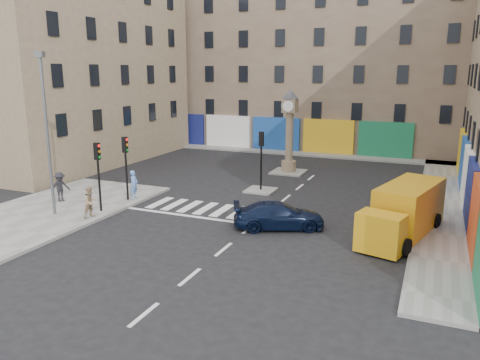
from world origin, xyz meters
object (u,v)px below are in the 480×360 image
Objects in this scene: traffic_light_left_far at (126,158)px; yellow_van at (404,211)px; traffic_light_left_near at (98,166)px; traffic_light_island at (261,151)px; clock_pillar at (290,126)px; lamp_post at (47,126)px; pedestrian_tan at (91,202)px; pedestrian_blue at (134,184)px; pedestrian_dark at (60,187)px; navy_sedan at (279,215)px.

traffic_light_left_far is 0.55× the size of yellow_van.
traffic_light_left_near reaches higher than traffic_light_island.
clock_pillar is at bearing 61.06° from traffic_light_left_far.
lamp_post reaches higher than pedestrian_tan.
pedestrian_tan is (-14.98, -3.82, -0.21)m from yellow_van.
pedestrian_blue is (-6.13, -4.98, -1.60)m from traffic_light_island.
pedestrian_dark is at bearing -152.10° from traffic_light_left_far.
navy_sedan is at bearing 13.83° from lamp_post.
pedestrian_dark is (-9.65, -13.17, -2.54)m from clock_pillar.
pedestrian_blue is 4.15m from pedestrian_dark.
traffic_light_left_far is (0.00, 2.40, 0.00)m from traffic_light_left_near.
pedestrian_blue is at bearing -119.18° from clock_pillar.
traffic_light_left_far is 0.84× the size of navy_sedan.
traffic_light_island is at bearing -55.08° from pedestrian_blue.
yellow_van is (8.98, -11.10, -2.37)m from clock_pillar.
lamp_post is 18.03m from yellow_van.
traffic_light_left_far reaches higher than pedestrian_tan.
navy_sedan is at bearing -62.67° from traffic_light_island.
pedestrian_dark is at bearing 79.91° from pedestrian_tan.
navy_sedan is at bearing -5.78° from traffic_light_left_far.
lamp_post is at bearing -118.35° from clock_pillar.
lamp_post is 1.22× the size of yellow_van.
lamp_post is at bearing -151.76° from yellow_van.
traffic_light_left_far is 8.30m from traffic_light_island.
traffic_light_island is (6.30, 5.40, -0.03)m from traffic_light_left_far.
yellow_van is 3.95× the size of pedestrian_dark.
lamp_post is 4.84× the size of pedestrian_dark.
navy_sedan is at bearing -102.58° from pedestrian_blue.
traffic_light_left_far is at bearing 59.37° from navy_sedan.
clock_pillar is 13.12m from navy_sedan.
traffic_light_island is at bearing -18.46° from pedestrian_tan.
pedestrian_blue is (0.17, 0.42, -1.63)m from traffic_light_left_far.
navy_sedan is (3.29, -6.37, -1.95)m from traffic_light_island.
pedestrian_blue is at bearing -140.89° from traffic_light_island.
traffic_light_left_near is 2.02m from pedestrian_tan.
pedestrian_blue is (-15.11, 0.12, -0.19)m from yellow_van.
pedestrian_tan is at bearing -150.88° from yellow_van.
clock_pillar reaches higher than traffic_light_left_far.
lamp_post is 1.36× the size of clock_pillar.
yellow_van is (15.28, 0.30, -1.45)m from traffic_light_left_far.
yellow_van is 15.46m from pedestrian_tan.
clock_pillar is (8.20, 15.20, -1.24)m from lamp_post.
yellow_van is at bearing -51.01° from clock_pillar.
traffic_light_left_near is 3.77m from pedestrian_dark.
traffic_light_left_far is 9.84m from navy_sedan.
traffic_light_left_far is 0.61× the size of clock_pillar.
yellow_van is at bearing 13.41° from lamp_post.
traffic_light_island is 0.45× the size of lamp_post.
clock_pillar reaches higher than pedestrian_dark.
traffic_light_left_far is 2.27× the size of pedestrian_tan.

